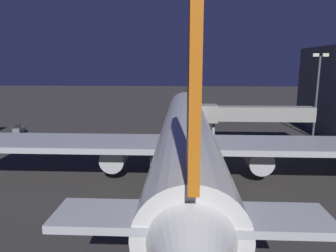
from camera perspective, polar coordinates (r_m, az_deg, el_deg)
The scene contains 7 objects.
ground_plane at distance 48.73m, azimuth 3.16°, elevation -5.69°, with size 320.00×320.00×0.00m, color #383533.
airliner_at_gate at distance 37.00m, azimuth 3.38°, elevation -2.16°, with size 55.63×58.18×20.12m.
jet_bridge at distance 55.81m, azimuth 14.41°, elevation 2.21°, with size 20.02×3.40×7.28m.
apron_floodlight_mast at distance 66.14m, azimuth 25.97°, elevation 6.15°, with size 2.90×0.50×16.32m.
baggage_tug_spare at distance 71.59m, azimuth -25.94°, elevation -0.66°, with size 1.86×2.61×1.95m.
traffic_cone_nose_port at distance 65.12m, azimuth 4.99°, elevation -1.09°, with size 0.36×0.36×0.55m, color orange.
traffic_cone_nose_starboard at distance 65.08m, azimuth 1.11°, elevation -1.06°, with size 0.36×0.36×0.55m, color orange.
Camera 1 is at (0.51, 46.59, 14.28)m, focal length 32.82 mm.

